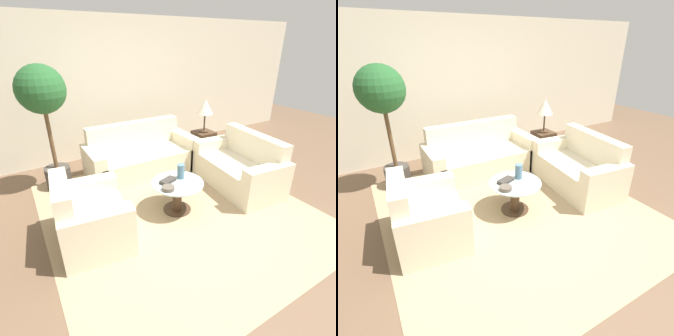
{
  "view_description": "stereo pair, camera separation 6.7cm",
  "coord_description": "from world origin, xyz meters",
  "views": [
    {
      "loc": [
        -1.63,
        -2.01,
        2.15
      ],
      "look_at": [
        0.07,
        0.81,
        0.55
      ],
      "focal_mm": 28.0,
      "sensor_mm": 36.0,
      "label": 1
    },
    {
      "loc": [
        -1.57,
        -2.05,
        2.15
      ],
      "look_at": [
        0.07,
        0.81,
        0.55
      ],
      "focal_mm": 28.0,
      "sensor_mm": 36.0,
      "label": 2
    }
  ],
  "objects": [
    {
      "name": "ground_plane",
      "position": [
        0.0,
        0.0,
        0.0
      ],
      "size": [
        14.0,
        14.0,
        0.0
      ],
      "primitive_type": "plane",
      "color": "brown"
    },
    {
      "name": "wall_back",
      "position": [
        0.0,
        3.07,
        1.3
      ],
      "size": [
        10.0,
        0.06,
        2.6
      ],
      "color": "beige",
      "rests_on": "ground_plane"
    },
    {
      "name": "rug",
      "position": [
        0.07,
        0.56,
        0.0
      ],
      "size": [
        3.41,
        3.55,
        0.01
      ],
      "color": "tan",
      "rests_on": "ground_plane"
    },
    {
      "name": "sofa_main",
      "position": [
        0.16,
        1.92,
        0.28
      ],
      "size": [
        1.9,
        0.83,
        0.87
      ],
      "color": "beige",
      "rests_on": "ground_plane"
    },
    {
      "name": "armchair",
      "position": [
        -1.16,
        0.57,
        0.29
      ],
      "size": [
        0.87,
        1.05,
        0.83
      ],
      "rotation": [
        0.0,
        0.0,
        1.45
      ],
      "color": "beige",
      "rests_on": "ground_plane"
    },
    {
      "name": "loveseat",
      "position": [
        1.35,
        0.66,
        0.28
      ],
      "size": [
        0.92,
        1.55,
        0.85
      ],
      "rotation": [
        0.0,
        0.0,
        -1.67
      ],
      "color": "beige",
      "rests_on": "ground_plane"
    },
    {
      "name": "coffee_table",
      "position": [
        0.07,
        0.56,
        0.28
      ],
      "size": [
        0.7,
        0.7,
        0.44
      ],
      "color": "#422D1E",
      "rests_on": "ground_plane"
    },
    {
      "name": "side_table",
      "position": [
        1.5,
        1.83,
        0.28
      ],
      "size": [
        0.37,
        0.37,
        0.56
      ],
      "color": "#422D1E",
      "rests_on": "ground_plane"
    },
    {
      "name": "table_lamp",
      "position": [
        1.5,
        1.83,
        1.03
      ],
      "size": [
        0.3,
        0.3,
        0.62
      ],
      "color": "#422D1E",
      "rests_on": "side_table"
    },
    {
      "name": "potted_plant",
      "position": [
        -1.22,
        2.09,
        1.35
      ],
      "size": [
        0.68,
        0.68,
        1.89
      ],
      "color": "#3D3833",
      "rests_on": "ground_plane"
    },
    {
      "name": "vase",
      "position": [
        0.17,
        0.64,
        0.54
      ],
      "size": [
        0.1,
        0.1,
        0.21
      ],
      "color": "slate",
      "rests_on": "coffee_table"
    },
    {
      "name": "bowl",
      "position": [
        -0.14,
        0.45,
        0.47
      ],
      "size": [
        0.16,
        0.16,
        0.05
      ],
      "color": "brown",
      "rests_on": "coffee_table"
    },
    {
      "name": "book_stack",
      "position": [
        -0.04,
        0.63,
        0.46
      ],
      "size": [
        0.25,
        0.19,
        0.05
      ],
      "rotation": [
        0.0,
        0.0,
        0.34
      ],
      "color": "#38332D",
      "rests_on": "coffee_table"
    }
  ]
}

